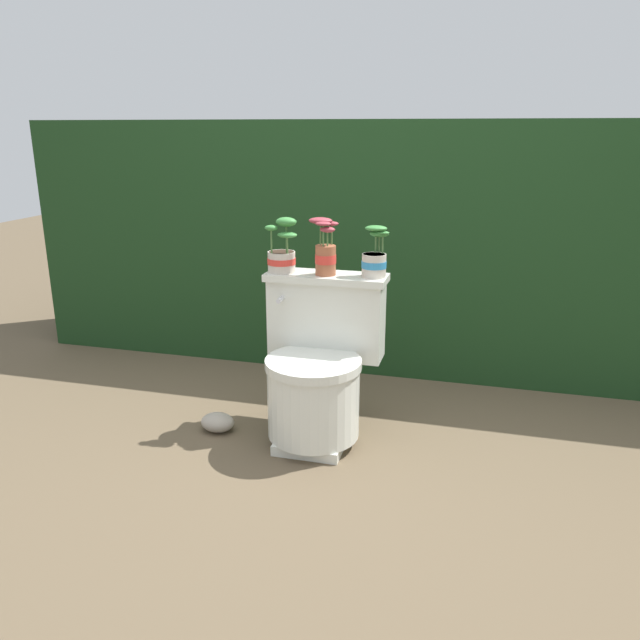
{
  "coord_description": "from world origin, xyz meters",
  "views": [
    {
      "loc": [
        0.56,
        -2.24,
        1.27
      ],
      "look_at": [
        -0.07,
        0.13,
        0.51
      ],
      "focal_mm": 35.0,
      "sensor_mm": 36.0,
      "label": 1
    }
  ],
  "objects_px": {
    "potted_plant_midleft": "(325,251)",
    "garden_stone": "(218,422)",
    "potted_plant_left": "(282,255)",
    "toilet": "(318,369)",
    "potted_plant_middle": "(375,258)"
  },
  "relations": [
    {
      "from": "toilet",
      "to": "potted_plant_middle",
      "type": "height_order",
      "value": "potted_plant_middle"
    },
    {
      "from": "toilet",
      "to": "potted_plant_middle",
      "type": "relative_size",
      "value": 3.29
    },
    {
      "from": "potted_plant_left",
      "to": "potted_plant_midleft",
      "type": "distance_m",
      "value": 0.19
    },
    {
      "from": "garden_stone",
      "to": "toilet",
      "type": "bearing_deg",
      "value": 9.89
    },
    {
      "from": "potted_plant_midleft",
      "to": "toilet",
      "type": "bearing_deg",
      "value": -89.06
    },
    {
      "from": "potted_plant_midleft",
      "to": "garden_stone",
      "type": "distance_m",
      "value": 0.88
    },
    {
      "from": "potted_plant_left",
      "to": "potted_plant_midleft",
      "type": "bearing_deg",
      "value": 1.25
    },
    {
      "from": "potted_plant_left",
      "to": "potted_plant_middle",
      "type": "height_order",
      "value": "potted_plant_left"
    },
    {
      "from": "toilet",
      "to": "potted_plant_middle",
      "type": "xyz_separation_m",
      "value": [
        0.2,
        0.14,
        0.45
      ]
    },
    {
      "from": "potted_plant_middle",
      "to": "toilet",
      "type": "bearing_deg",
      "value": -144.99
    },
    {
      "from": "toilet",
      "to": "garden_stone",
      "type": "bearing_deg",
      "value": -170.11
    },
    {
      "from": "toilet",
      "to": "potted_plant_left",
      "type": "bearing_deg",
      "value": 148.07
    },
    {
      "from": "potted_plant_middle",
      "to": "potted_plant_left",
      "type": "bearing_deg",
      "value": -176.44
    },
    {
      "from": "potted_plant_left",
      "to": "potted_plant_middle",
      "type": "relative_size",
      "value": 1.14
    },
    {
      "from": "potted_plant_midleft",
      "to": "garden_stone",
      "type": "xyz_separation_m",
      "value": [
        -0.43,
        -0.2,
        -0.74
      ]
    }
  ]
}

